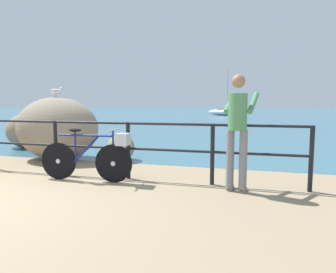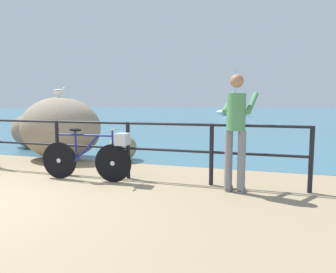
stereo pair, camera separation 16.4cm
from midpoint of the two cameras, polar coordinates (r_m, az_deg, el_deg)
ground_plane at (r=23.38m, az=6.56°, el=2.80°), size 120.00×120.00×0.10m
sea_surface at (r=51.42m, az=11.62°, el=4.65°), size 120.00×90.00×0.01m
promenade_railing at (r=6.24m, az=-21.03°, el=-0.70°), size 9.09×0.07×1.02m
bicycle at (r=5.44m, az=-14.67°, el=-3.36°), size 1.70×0.48×0.92m
person_at_railing at (r=4.70m, az=11.94°, el=1.71°), size 0.53×0.67×1.78m
breakwater_boulder_main at (r=7.78m, az=-20.61°, el=1.41°), size 2.03×1.49×1.50m
breakwater_boulder_left at (r=10.28m, az=-25.56°, el=0.96°), size 1.16×1.03×1.03m
breakwater_boulder_right at (r=7.26m, az=-9.50°, el=-2.09°), size 0.63×0.74×0.62m
seagull at (r=7.75m, az=-20.84°, el=7.96°), size 0.33×0.22×0.23m
sailboat at (r=34.08m, az=10.54°, el=4.61°), size 4.52×3.13×4.90m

